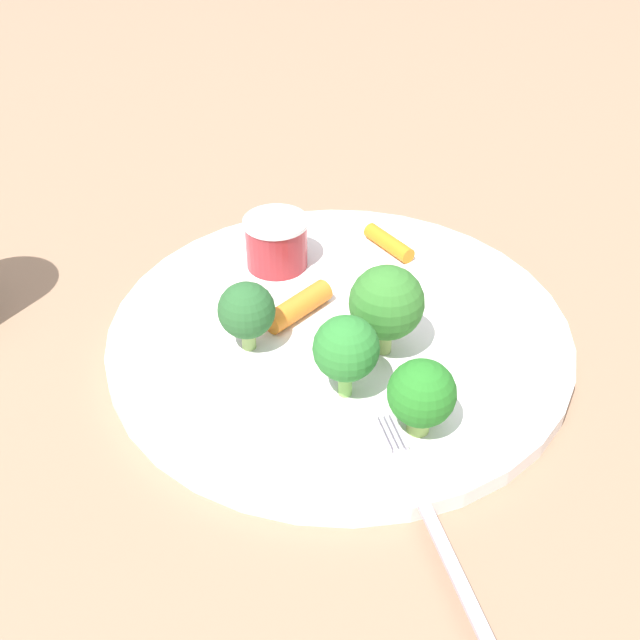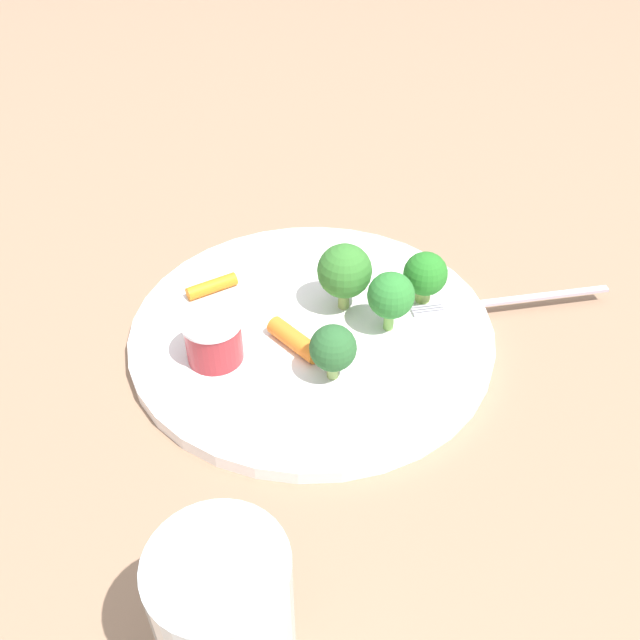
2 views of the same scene
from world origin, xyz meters
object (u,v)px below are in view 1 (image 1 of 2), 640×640
(sauce_cup, at_px, (276,242))
(carrot_stick_0, at_px, (298,306))
(plate, at_px, (339,333))
(fork, at_px, (440,540))
(broccoli_floret_2, at_px, (247,311))
(broccoli_floret_0, at_px, (349,349))
(broccoli_floret_3, at_px, (422,394))
(carrot_stick_1, at_px, (389,243))
(broccoli_floret_1, at_px, (387,303))

(sauce_cup, height_order, carrot_stick_0, sauce_cup)
(plate, height_order, fork, fork)
(plate, bearing_deg, broccoli_floret_2, 18.54)
(carrot_stick_0, bearing_deg, sauce_cup, -76.30)
(plate, height_order, sauce_cup, sauce_cup)
(broccoli_floret_0, bearing_deg, plate, -88.70)
(fork, bearing_deg, broccoli_floret_3, -89.09)
(carrot_stick_1, bearing_deg, broccoli_floret_2, 47.90)
(broccoli_floret_3, bearing_deg, broccoli_floret_2, -37.45)
(broccoli_floret_1, height_order, carrot_stick_0, broccoli_floret_1)
(sauce_cup, bearing_deg, plate, 119.70)
(broccoli_floret_0, height_order, broccoli_floret_1, broccoli_floret_1)
(fork, bearing_deg, carrot_stick_1, -90.22)
(broccoli_floret_2, xyz_separation_m, carrot_stick_1, (-0.10, -0.11, -0.02))
(carrot_stick_0, height_order, fork, carrot_stick_0)
(broccoli_floret_0, relative_size, fork, 0.30)
(broccoli_floret_1, height_order, fork, broccoli_floret_1)
(sauce_cup, relative_size, broccoli_floret_1, 0.76)
(sauce_cup, distance_m, broccoli_floret_3, 0.19)
(broccoli_floret_0, bearing_deg, broccoli_floret_1, -123.54)
(sauce_cup, xyz_separation_m, broccoli_floret_1, (-0.07, 0.10, 0.02))
(carrot_stick_1, relative_size, fork, 0.26)
(broccoli_floret_0, xyz_separation_m, carrot_stick_1, (-0.04, -0.16, -0.03))
(broccoli_floret_1, xyz_separation_m, broccoli_floret_3, (-0.01, 0.07, -0.01))
(broccoli_floret_3, bearing_deg, fork, 90.91)
(broccoli_floret_2, distance_m, carrot_stick_1, 0.15)
(broccoli_floret_3, xyz_separation_m, fork, (-0.00, 0.08, -0.03))
(broccoli_floret_3, distance_m, carrot_stick_0, 0.13)
(broccoli_floret_1, xyz_separation_m, broccoli_floret_2, (0.09, -0.01, -0.01))
(broccoli_floret_1, bearing_deg, carrot_stick_0, -35.35)
(plate, bearing_deg, carrot_stick_1, -114.49)
(sauce_cup, height_order, broccoli_floret_1, broccoli_floret_1)
(broccoli_floret_1, relative_size, fork, 0.34)
(broccoli_floret_0, xyz_separation_m, carrot_stick_0, (0.03, -0.08, -0.03))
(carrot_stick_0, bearing_deg, broccoli_floret_1, 144.65)
(carrot_stick_0, bearing_deg, carrot_stick_1, -130.91)
(broccoli_floret_0, bearing_deg, carrot_stick_1, -104.50)
(plate, relative_size, broccoli_floret_2, 6.40)
(broccoli_floret_1, bearing_deg, fork, 95.57)
(carrot_stick_0, xyz_separation_m, carrot_stick_1, (-0.07, -0.08, -0.00))
(plate, bearing_deg, broccoli_floret_3, 112.56)
(sauce_cup, xyz_separation_m, broccoli_floret_2, (0.02, 0.10, 0.01))
(broccoli_floret_1, distance_m, carrot_stick_0, 0.07)
(broccoli_floret_2, relative_size, fork, 0.27)
(broccoli_floret_3, relative_size, carrot_stick_0, 0.91)
(broccoli_floret_3, bearing_deg, carrot_stick_0, -58.12)
(broccoli_floret_2, relative_size, broccoli_floret_3, 1.00)
(sauce_cup, xyz_separation_m, carrot_stick_0, (-0.02, 0.06, -0.01))
(broccoli_floret_0, height_order, broccoli_floret_3, broccoli_floret_0)
(plate, bearing_deg, broccoli_floret_0, 91.30)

